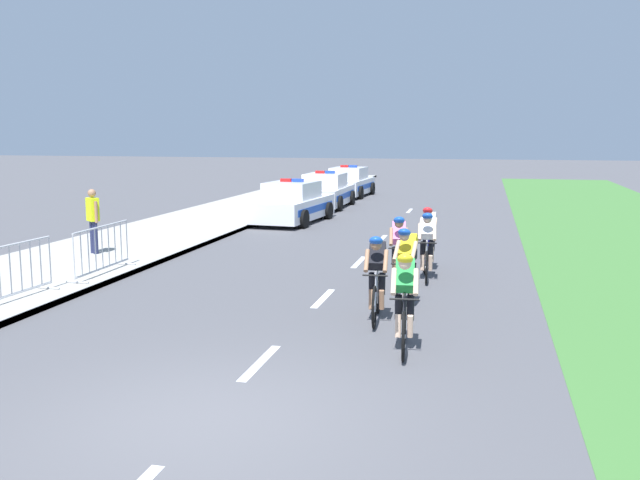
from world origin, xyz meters
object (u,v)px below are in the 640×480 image
object	(u,v)px
cyclist_fourth	(399,250)
cyclist_fifth	(428,237)
cyclist_third	(407,266)
crowd_barrier_front	(11,273)
police_car_third	(349,183)
police_car_nearest	(293,204)
spectator_closest	(93,217)
police_car_second	(326,192)
cyclist_lead	(405,299)
cyclist_second	(377,276)
cyclist_sixth	(427,245)
crowd_barrier_middle	(102,250)

from	to	relation	value
cyclist_fourth	cyclist_fifth	xyz separation A→B (m)	(0.47, 1.95, 0.00)
cyclist_third	cyclist_fifth	size ratio (longest dim) A/B	1.00
cyclist_third	crowd_barrier_front	world-z (taller)	cyclist_third
cyclist_third	cyclist_fourth	world-z (taller)	same
police_car_third	cyclist_fourth	bearing A→B (deg)	-76.27
police_car_nearest	spectator_closest	xyz separation A→B (m)	(-3.10, -8.16, 0.40)
police_car_second	crowd_barrier_front	world-z (taller)	police_car_second
crowd_barrier_front	cyclist_lead	bearing A→B (deg)	-7.38
police_car_nearest	spectator_closest	size ratio (longest dim) A/B	2.71
police_car_second	cyclist_second	bearing A→B (deg)	-74.49
cyclist_third	cyclist_fourth	distance (m)	1.78
cyclist_third	cyclist_fourth	bearing A→B (deg)	101.79
cyclist_lead	police_car_third	size ratio (longest dim) A/B	0.38
cyclist_sixth	cyclist_fifth	bearing A→B (deg)	92.76
police_car_second	crowd_barrier_middle	xyz separation A→B (m)	(-1.50, -15.79, -0.03)
cyclist_fourth	cyclist_lead	bearing A→B (deg)	-81.95
cyclist_fourth	crowd_barrier_front	world-z (taller)	cyclist_fourth
cyclist_third	cyclist_fifth	world-z (taller)	same
cyclist_fifth	spectator_closest	world-z (taller)	spectator_closest
cyclist_sixth	police_car_nearest	distance (m)	10.49
cyclist_second	cyclist_third	distance (m)	1.16
cyclist_second	police_car_third	size ratio (longest dim) A/B	0.38
cyclist_second	cyclist_sixth	xyz separation A→B (m)	(0.55, 3.68, 0.00)
cyclist_second	police_car_third	bearing A→B (deg)	102.04
cyclist_lead	crowd_barrier_middle	world-z (taller)	cyclist_lead
police_car_third	crowd_barrier_front	distance (m)	24.00
cyclist_third	police_car_third	xyz separation A→B (m)	(-5.37, 22.23, -0.11)
cyclist_third	cyclist_fifth	bearing A→B (deg)	88.41
police_car_second	spectator_closest	bearing A→B (deg)	-102.95
police_car_nearest	police_car_third	distance (m)	10.73
police_car_second	cyclist_fourth	bearing A→B (deg)	-71.63
cyclist_second	cyclist_fifth	size ratio (longest dim) A/B	1.00
police_car_second	crowd_barrier_middle	size ratio (longest dim) A/B	1.90
cyclist_third	crowd_barrier_front	size ratio (longest dim) A/B	0.74
cyclist_third	cyclist_fourth	xyz separation A→B (m)	(-0.36, 1.74, 0.00)
police_car_nearest	cyclist_sixth	bearing A→B (deg)	-58.19
cyclist_fourth	police_car_third	size ratio (longest dim) A/B	0.38
police_car_second	cyclist_third	bearing A→B (deg)	-72.29
cyclist_fifth	police_car_third	size ratio (longest dim) A/B	0.38
cyclist_fifth	cyclist_lead	bearing A→B (deg)	-88.59
crowd_barrier_middle	police_car_nearest	bearing A→B (deg)	81.86
cyclist_second	cyclist_fourth	xyz separation A→B (m)	(0.03, 2.83, 0.00)
crowd_barrier_middle	spectator_closest	xyz separation A→B (m)	(-1.60, 2.32, 0.44)
crowd_barrier_front	crowd_barrier_middle	xyz separation A→B (m)	(0.29, 2.73, 0.00)
cyclist_fifth	crowd_barrier_front	distance (m)	9.05
police_car_second	crowd_barrier_middle	world-z (taller)	police_car_second
police_car_third	spectator_closest	bearing A→B (deg)	-99.32
cyclist_lead	cyclist_second	world-z (taller)	same
cyclist_fifth	cyclist_third	bearing A→B (deg)	-91.59
cyclist_lead	spectator_closest	size ratio (longest dim) A/B	1.03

